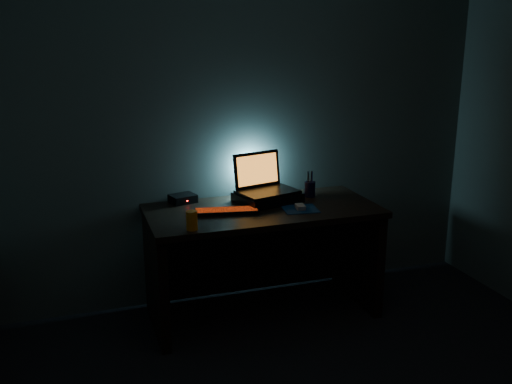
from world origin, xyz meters
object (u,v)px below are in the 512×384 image
at_px(mouse, 300,207).
at_px(router, 183,199).
at_px(juice_glass, 192,220).
at_px(keyboard, 226,211).
at_px(pen_cup, 310,189).
at_px(laptop, 263,183).

distance_m(mouse, router, 0.79).
distance_m(juice_glass, router, 0.57).
distance_m(keyboard, router, 0.38).
relative_size(keyboard, pen_cup, 3.98).
bearing_deg(juice_glass, keyboard, 42.14).
relative_size(juice_glass, router, 0.59).
xyz_separation_m(laptop, mouse, (0.15, -0.28, -0.10)).
bearing_deg(keyboard, juice_glass, -127.11).
relative_size(keyboard, mouse, 4.78).
distance_m(laptop, pen_cup, 0.34).
distance_m(laptop, keyboard, 0.39).
xyz_separation_m(mouse, router, (-0.69, 0.39, 0.01)).
height_order(pen_cup, router, pen_cup).
height_order(laptop, mouse, laptop).
distance_m(keyboard, pen_cup, 0.68).
distance_m(pen_cup, router, 0.88).
bearing_deg(pen_cup, mouse, -124.87).
height_order(juice_glass, router, juice_glass).
bearing_deg(laptop, keyboard, -162.27).
relative_size(laptop, keyboard, 1.03).
bearing_deg(router, juice_glass, -111.59).
bearing_deg(mouse, pen_cup, 62.88).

